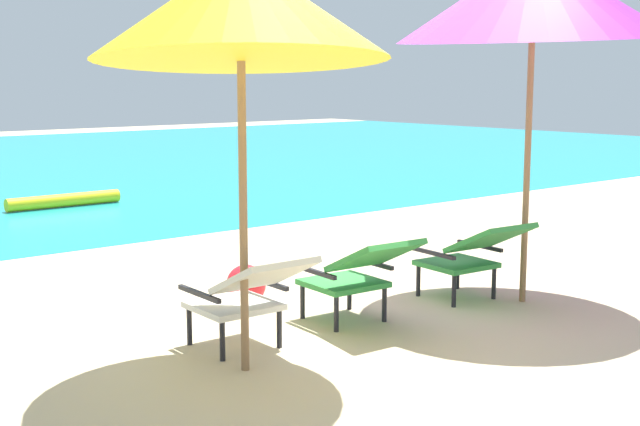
{
  "coord_description": "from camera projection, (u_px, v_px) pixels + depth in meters",
  "views": [
    {
      "loc": [
        -4.14,
        -4.67,
        1.78
      ],
      "look_at": [
        0.0,
        0.39,
        0.75
      ],
      "focal_mm": 48.59,
      "sensor_mm": 36.0,
      "label": 1
    }
  ],
  "objects": [
    {
      "name": "ground_plane",
      "position": [
        112.0,
        241.0,
        9.49
      ],
      "size": [
        40.0,
        40.0,
        0.0
      ],
      "primitive_type": "plane",
      "color": "#CCB78E"
    },
    {
      "name": "swim_buoy",
      "position": [
        64.0,
        200.0,
        11.92
      ],
      "size": [
        1.6,
        0.18,
        0.18
      ],
      "primitive_type": "cylinder",
      "rotation": [
        0.0,
        1.57,
        0.0
      ],
      "color": "yellow",
      "rests_on": "ocean_band"
    },
    {
      "name": "lounge_chair_center",
      "position": [
        358.0,
        271.0,
        6.2
      ],
      "size": [
        0.59,
        0.91,
        0.68
      ],
      "color": "#338E3D",
      "rests_on": "ground_plane"
    },
    {
      "name": "lounge_chair_right",
      "position": [
        472.0,
        252.0,
        6.85
      ],
      "size": [
        0.6,
        0.91,
        0.68
      ],
      "color": "#338E3D",
      "rests_on": "ground_plane"
    },
    {
      "name": "beach_umbrella_left",
      "position": [
        240.0,
        8.0,
        4.97
      ],
      "size": [
        2.38,
        2.39,
        2.55
      ],
      "color": "olive",
      "rests_on": "ground_plane"
    },
    {
      "name": "beach_ball",
      "position": [
        246.0,
        285.0,
        6.82
      ],
      "size": [
        0.32,
        0.32,
        0.32
      ],
      "primitive_type": "sphere",
      "color": "red",
      "rests_on": "ground_plane"
    },
    {
      "name": "lounge_chair_left",
      "position": [
        248.0,
        292.0,
        5.58
      ],
      "size": [
        0.56,
        0.89,
        0.68
      ],
      "color": "silver",
      "rests_on": "ground_plane"
    }
  ]
}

